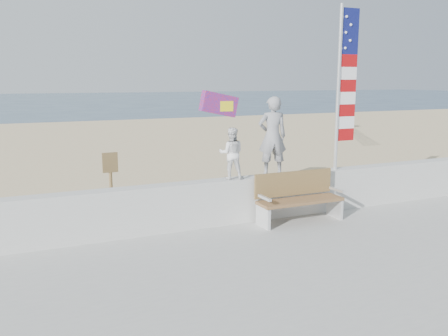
{
  "coord_description": "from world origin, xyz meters",
  "views": [
    {
      "loc": [
        -3.43,
        -6.39,
        3.02
      ],
      "look_at": [
        0.2,
        1.8,
        1.35
      ],
      "focal_mm": 38.0,
      "sensor_mm": 36.0,
      "label": 1
    }
  ],
  "objects_px": {
    "child": "(231,153)",
    "bench": "(298,196)",
    "flag": "(344,81)",
    "adult": "(272,136)"
  },
  "relations": [
    {
      "from": "child",
      "to": "bench",
      "type": "bearing_deg",
      "value": -176.83
    },
    {
      "from": "bench",
      "to": "flag",
      "type": "distance_m",
      "value": 2.71
    },
    {
      "from": "adult",
      "to": "child",
      "type": "xyz_separation_m",
      "value": [
        -0.92,
        0.0,
        -0.3
      ]
    },
    {
      "from": "adult",
      "to": "flag",
      "type": "distance_m",
      "value": 2.05
    },
    {
      "from": "child",
      "to": "flag",
      "type": "relative_size",
      "value": 0.29
    },
    {
      "from": "adult",
      "to": "child",
      "type": "height_order",
      "value": "adult"
    },
    {
      "from": "flag",
      "to": "child",
      "type": "bearing_deg",
      "value": 179.99
    },
    {
      "from": "child",
      "to": "bench",
      "type": "relative_size",
      "value": 0.57
    },
    {
      "from": "flag",
      "to": "bench",
      "type": "bearing_deg",
      "value": -161.56
    },
    {
      "from": "adult",
      "to": "child",
      "type": "distance_m",
      "value": 0.97
    }
  ]
}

